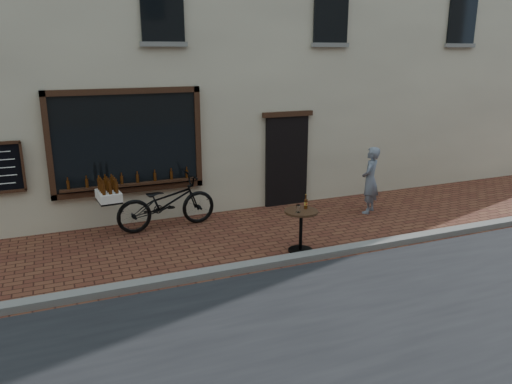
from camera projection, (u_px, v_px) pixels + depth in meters
name	position (u px, v px, depth m)	size (l,w,h in m)	color
ground	(274.00, 270.00, 8.77)	(90.00, 90.00, 0.00)	#53261A
kerb	(269.00, 263.00, 8.93)	(90.00, 0.25, 0.12)	slate
shop_building	(174.00, 0.00, 13.17)	(28.00, 6.20, 10.00)	beige
cargo_bicycle	(164.00, 202.00, 10.70)	(2.55, 0.95, 1.22)	black
bistro_table	(301.00, 222.00, 9.46)	(0.64, 0.64, 1.10)	black
pedestrian	(370.00, 180.00, 11.69)	(0.58, 0.38, 1.58)	slate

